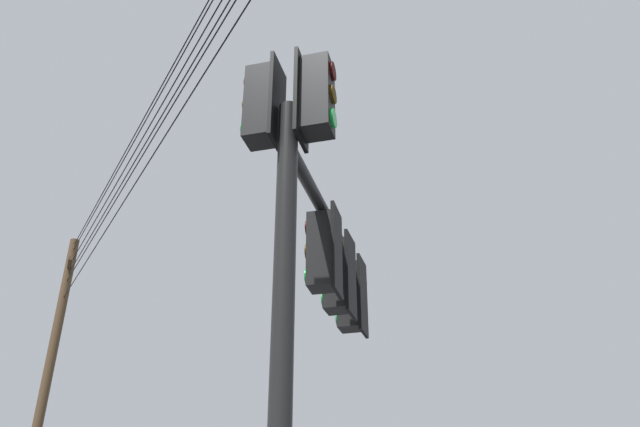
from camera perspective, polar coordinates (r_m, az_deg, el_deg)
name	(u,v)px	position (r m, az deg, el deg)	size (l,w,h in m)	color
signal_mast_assembly	(313,258)	(6.69, -0.59, -4.01)	(2.90, 3.36, 6.60)	black
utility_pole_wooden	(41,409)	(20.46, -23.85, -15.79)	(0.29, 1.75, 10.89)	#4C3823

